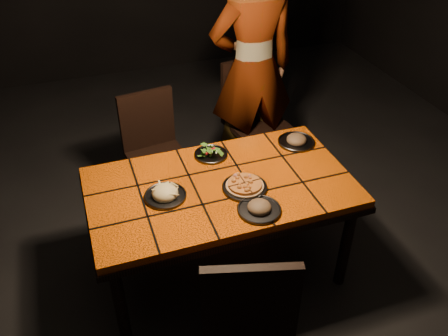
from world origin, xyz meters
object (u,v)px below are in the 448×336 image
object	(u,v)px
chair_far_right	(252,111)
plate_pizza	(245,186)
dining_table	(221,194)
chair_near	(247,310)
plate_pasta	(165,194)
chair_far_left	(154,145)
diner	(253,69)

from	to	relation	value
chair_far_right	plate_pizza	bearing A→B (deg)	-123.99
dining_table	plate_pizza	world-z (taller)	plate_pizza
chair_near	plate_pasta	xyz separation A→B (m)	(-0.21, 0.78, 0.20)
chair_far_right	chair_far_left	bearing A→B (deg)	-178.47
chair_far_right	diner	xyz separation A→B (m)	(-0.02, -0.02, 0.39)
dining_table	diner	distance (m)	1.26
diner	plate_pizza	xyz separation A→B (m)	(-0.50, -1.14, -0.20)
dining_table	chair_far_right	world-z (taller)	chair_far_right
dining_table	plate_pasta	bearing A→B (deg)	-177.95
chair_far_left	plate_pasta	bearing A→B (deg)	-104.83
chair_far_right	plate_pasta	size ratio (longest dim) A/B	4.02
dining_table	plate_pasta	size ratio (longest dim) A/B	6.48
dining_table	plate_pasta	xyz separation A→B (m)	(-0.35, -0.01, 0.10)
dining_table	chair_far_left	world-z (taller)	chair_far_left
dining_table	chair_near	size ratio (longest dim) A/B	1.62
plate_pizza	diner	bearing A→B (deg)	66.22
diner	plate_pizza	world-z (taller)	diner
chair_near	plate_pizza	bearing A→B (deg)	-94.24
dining_table	plate_pizza	distance (m)	0.18
chair_far_right	plate_pizza	xyz separation A→B (m)	(-0.52, -1.16, 0.19)
chair_near	chair_far_left	bearing A→B (deg)	-70.54
dining_table	plate_pizza	size ratio (longest dim) A/B	5.91
chair_far_left	diner	xyz separation A→B (m)	(0.87, 0.16, 0.43)
chair_near	dining_table	bearing A→B (deg)	-83.70
chair_far_left	chair_far_right	size ratio (longest dim) A/B	0.94
plate_pizza	plate_pasta	distance (m)	0.48
chair_far_right	plate_pizza	distance (m)	1.29
plate_pizza	plate_pasta	size ratio (longest dim) A/B	1.10
chair_near	plate_pizza	size ratio (longest dim) A/B	3.64
chair_far_left	chair_far_right	xyz separation A→B (m)	(0.88, 0.18, 0.04)
plate_pizza	plate_pasta	bearing A→B (deg)	170.45
chair_far_left	chair_near	bearing A→B (deg)	-94.39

